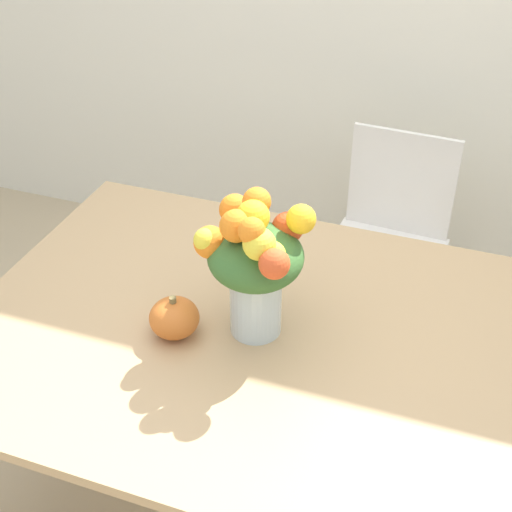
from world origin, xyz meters
The scene contains 5 objects.
ground_plane centered at (0.00, 0.00, 0.00)m, with size 12.00×12.00×0.00m, color tan.
dining_table centered at (0.00, 0.00, 0.67)m, with size 1.57×1.12×0.75m.
flower_vase centered at (-0.03, 0.00, 0.96)m, with size 0.27×0.26×0.39m.
pumpkin centered at (-0.22, -0.09, 0.80)m, with size 0.13×0.13×0.12m.
dining_chair_near_window centered at (0.16, 0.94, 0.45)m, with size 0.44×0.44×0.86m.
Camera 1 is at (0.45, -1.32, 1.96)m, focal length 50.00 mm.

